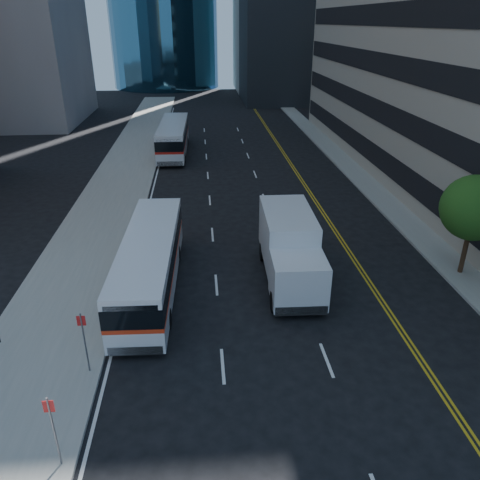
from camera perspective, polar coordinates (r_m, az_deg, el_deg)
The scene contains 7 objects.
ground at distance 17.28m, azimuth 10.57°, elevation -18.50°, with size 160.00×160.00×0.00m, color black.
sidewalk_west at distance 39.29m, azimuth -14.25°, elevation 7.05°, with size 5.00×90.00×0.15m, color gray.
sidewalk_east at distance 40.89m, azimuth 14.04°, elevation 7.77°, with size 2.00×90.00×0.15m, color gray.
street_tree at distance 25.19m, azimuth 26.67°, elevation 3.50°, with size 3.20×3.20×5.10m.
bus_front at distance 22.45m, azimuth -10.90°, elevation -2.67°, with size 2.67×10.69×2.74m.
bus_rear at distance 46.74m, azimuth -8.12°, elevation 12.33°, with size 2.71×11.33×2.91m.
box_truck at distance 22.86m, azimuth 6.10°, elevation -1.06°, with size 2.59×7.01×3.33m.
Camera 1 is at (-4.04, -11.93, 11.83)m, focal length 35.00 mm.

